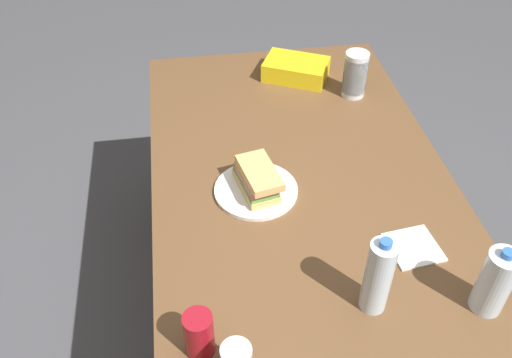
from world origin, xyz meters
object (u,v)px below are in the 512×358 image
at_px(paper_plate, 256,190).
at_px(chip_bag, 296,69).
at_px(sandwich, 257,179).
at_px(water_bottle_spare, 378,276).
at_px(plastic_cup_stack, 355,74).
at_px(dining_table, 309,224).
at_px(water_bottle_tall, 495,282).
at_px(soda_can_red, 199,334).

xyz_separation_m(paper_plate, chip_bag, (-0.61, 0.24, 0.03)).
bearing_deg(sandwich, water_bottle_spare, 26.29).
bearing_deg(plastic_cup_stack, water_bottle_spare, -13.31).
bearing_deg(sandwich, plastic_cup_stack, 137.55).
height_order(dining_table, water_bottle_tall, water_bottle_tall).
distance_m(sandwich, chip_bag, 0.66).
relative_size(sandwich, chip_bag, 0.85).
bearing_deg(paper_plate, plastic_cup_stack, 137.18).
distance_m(soda_can_red, water_bottle_spare, 0.42).
bearing_deg(water_bottle_spare, chip_bag, 178.35).
bearing_deg(plastic_cup_stack, chip_bag, -128.81).
bearing_deg(water_bottle_spare, dining_table, -169.26).
height_order(sandwich, water_bottle_tall, water_bottle_tall).
bearing_deg(sandwich, chip_bag, 158.31).
xyz_separation_m(chip_bag, plastic_cup_stack, (0.15, 0.18, 0.05)).
relative_size(sandwich, water_bottle_tall, 0.99).
bearing_deg(plastic_cup_stack, water_bottle_tall, 3.36).
relative_size(soda_can_red, water_bottle_tall, 0.62).
bearing_deg(water_bottle_spare, water_bottle_tall, 80.63).
bearing_deg(soda_can_red, dining_table, 140.09).
distance_m(dining_table, sandwich, 0.21).
bearing_deg(paper_plate, soda_can_red, -22.14).
bearing_deg(sandwich, soda_can_red, -22.54).
height_order(soda_can_red, water_bottle_spare, water_bottle_spare).
xyz_separation_m(sandwich, water_bottle_tall, (0.47, 0.48, 0.04)).
xyz_separation_m(water_bottle_tall, plastic_cup_stack, (-0.94, -0.06, -0.01)).
xyz_separation_m(sandwich, water_bottle_spare, (0.43, 0.21, 0.05)).
bearing_deg(chip_bag, paper_plate, -85.36).
xyz_separation_m(paper_plate, sandwich, (0.00, 0.00, 0.05)).
xyz_separation_m(dining_table, sandwich, (-0.07, -0.14, 0.13)).
height_order(water_bottle_tall, water_bottle_spare, water_bottle_spare).
xyz_separation_m(plastic_cup_stack, water_bottle_spare, (0.89, -0.21, 0.02)).
bearing_deg(sandwich, paper_plate, -141.60).
relative_size(plastic_cup_stack, water_bottle_spare, 0.73).
bearing_deg(dining_table, paper_plate, -117.40).
xyz_separation_m(soda_can_red, chip_bag, (-1.10, 0.44, -0.03)).
height_order(paper_plate, soda_can_red, soda_can_red).
height_order(sandwich, chip_bag, sandwich).
height_order(dining_table, paper_plate, paper_plate).
distance_m(water_bottle_tall, plastic_cup_stack, 0.94).
relative_size(chip_bag, plastic_cup_stack, 1.38).
relative_size(dining_table, chip_bag, 7.81).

